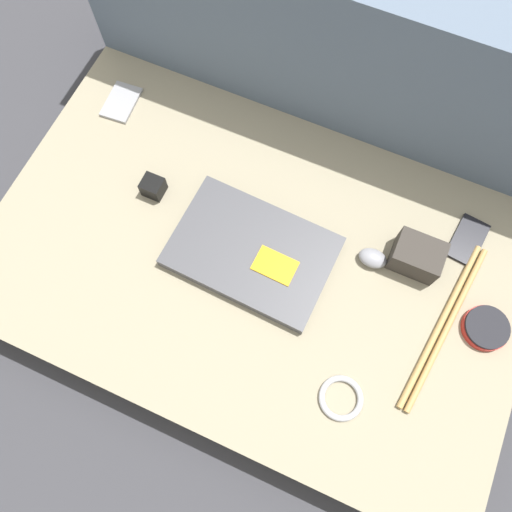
% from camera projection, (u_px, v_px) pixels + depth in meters
% --- Properties ---
extents(ground_plane, '(8.00, 8.00, 0.00)m').
position_uv_depth(ground_plane, '(256.00, 277.00, 1.22)').
color(ground_plane, '#38383D').
extents(couch_seat, '(1.19, 0.76, 0.13)m').
position_uv_depth(couch_seat, '(256.00, 268.00, 1.16)').
color(couch_seat, gray).
rests_on(couch_seat, ground_plane).
extents(couch_backrest, '(1.19, 0.20, 0.51)m').
position_uv_depth(couch_backrest, '(341.00, 59.00, 1.13)').
color(couch_backrest, slate).
rests_on(couch_backrest, ground_plane).
extents(laptop, '(0.36, 0.25, 0.03)m').
position_uv_depth(laptop, '(252.00, 252.00, 1.09)').
color(laptop, '#47474C').
rests_on(laptop, couch_seat).
extents(computer_mouse, '(0.06, 0.04, 0.03)m').
position_uv_depth(computer_mouse, '(373.00, 258.00, 1.08)').
color(computer_mouse, gray).
rests_on(computer_mouse, couch_seat).
extents(speaker_puck, '(0.10, 0.10, 0.02)m').
position_uv_depth(speaker_puck, '(486.00, 328.00, 1.04)').
color(speaker_puck, red).
rests_on(speaker_puck, couch_seat).
extents(phone_silver, '(0.08, 0.11, 0.01)m').
position_uv_depth(phone_silver, '(121.00, 102.00, 1.23)').
color(phone_silver, '#99999E').
rests_on(phone_silver, couch_seat).
extents(phone_black, '(0.08, 0.12, 0.01)m').
position_uv_depth(phone_black, '(468.00, 240.00, 1.11)').
color(phone_black, black).
rests_on(phone_black, couch_seat).
extents(camera_pouch, '(0.10, 0.08, 0.07)m').
position_uv_depth(camera_pouch, '(417.00, 256.00, 1.07)').
color(camera_pouch, '#38332D').
rests_on(camera_pouch, couch_seat).
extents(charger_brick, '(0.05, 0.04, 0.04)m').
position_uv_depth(charger_brick, '(153.00, 187.00, 1.13)').
color(charger_brick, black).
rests_on(charger_brick, couch_seat).
extents(cable_coil, '(0.09, 0.09, 0.01)m').
position_uv_depth(cable_coil, '(341.00, 398.00, 0.99)').
color(cable_coil, '#B2B2B7').
rests_on(cable_coil, couch_seat).
extents(drumstick_pair, '(0.08, 0.40, 0.01)m').
position_uv_depth(drumstick_pair, '(444.00, 325.00, 1.04)').
color(drumstick_pair, tan).
rests_on(drumstick_pair, couch_seat).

